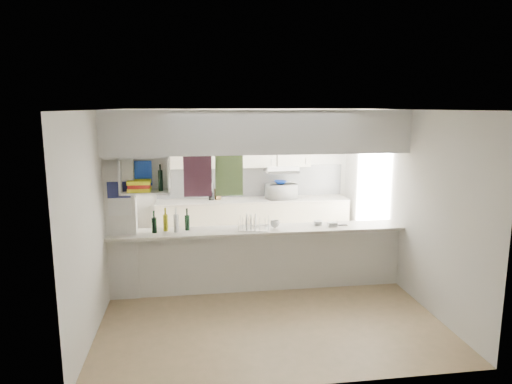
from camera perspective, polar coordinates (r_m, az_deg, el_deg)
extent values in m
plane|color=#978058|center=(6.85, 0.35, -12.05)|extent=(4.80, 4.80, 0.00)
plane|color=white|center=(6.32, 0.37, 10.26)|extent=(4.80, 4.80, 0.00)
plane|color=silver|center=(8.80, -1.94, 1.86)|extent=(4.20, 0.00, 4.20)
plane|color=silver|center=(6.50, -18.29, -1.82)|extent=(0.00, 4.80, 4.80)
plane|color=silver|center=(7.08, 17.43, -0.79)|extent=(0.00, 4.80, 4.80)
cube|color=silver|center=(6.69, 0.35, -8.57)|extent=(4.20, 0.15, 0.88)
cube|color=beige|center=(6.56, 0.36, -4.77)|extent=(4.20, 0.50, 0.04)
cube|color=white|center=(6.33, 0.37, 7.55)|extent=(4.20, 0.50, 0.60)
cube|color=silver|center=(6.47, -16.54, -1.78)|extent=(0.40, 0.18, 2.60)
cube|color=#191E4C|center=(6.33, -16.78, 0.25)|extent=(0.30, 0.01, 0.22)
cube|color=white|center=(6.37, -16.67, -1.78)|extent=(0.30, 0.01, 0.24)
cube|color=#311628|center=(6.54, -7.31, 2.10)|extent=(0.40, 0.02, 0.62)
cube|color=#1A7566|center=(6.56, -3.38, 2.20)|extent=(0.40, 0.02, 0.62)
cube|color=white|center=(6.28, -13.62, -0.01)|extent=(0.65, 0.35, 0.02)
cube|color=white|center=(6.22, -13.81, 4.30)|extent=(0.65, 0.35, 0.02)
cube|color=white|center=(6.41, -13.58, 2.34)|extent=(0.65, 0.02, 0.50)
cube|color=white|center=(6.28, -16.55, 2.05)|extent=(0.02, 0.35, 0.50)
cube|color=white|center=(6.22, -10.85, 2.22)|extent=(0.02, 0.35, 0.50)
cube|color=yellow|center=(6.29, -14.36, 0.31)|extent=(0.30, 0.24, 0.05)
cube|color=#B01F17|center=(6.28, -14.38, 0.76)|extent=(0.28, 0.22, 0.05)
cube|color=yellow|center=(6.27, -14.40, 1.21)|extent=(0.30, 0.24, 0.05)
cube|color=navy|center=(6.37, -14.05, 2.28)|extent=(0.26, 0.02, 0.34)
cylinder|color=black|center=(6.24, -11.85, 1.41)|extent=(0.06, 0.06, 0.28)
cube|color=beige|center=(8.71, -0.38, -3.95)|extent=(3.60, 0.60, 0.90)
cube|color=beige|center=(8.60, -0.38, -1.02)|extent=(3.60, 0.63, 0.03)
cube|color=silver|center=(8.83, -0.63, 1.36)|extent=(3.60, 0.03, 0.60)
cube|color=beige|center=(8.57, -1.84, 5.52)|extent=(2.62, 0.34, 0.72)
cube|color=white|center=(8.66, 3.17, 2.90)|extent=(0.60, 0.46, 0.12)
cube|color=silver|center=(8.44, 3.47, 2.46)|extent=(0.60, 0.02, 0.05)
imported|color=white|center=(8.63, 3.18, 0.10)|extent=(0.59, 0.45, 0.30)
imported|color=navy|center=(8.57, 3.05, 1.23)|extent=(0.24, 0.24, 0.06)
cube|color=silver|center=(6.53, -0.26, -4.57)|extent=(0.48, 0.40, 0.01)
cylinder|color=white|center=(6.51, -1.20, -3.59)|extent=(0.05, 0.21, 0.21)
cylinder|color=white|center=(6.50, -0.64, -3.59)|extent=(0.05, 0.21, 0.21)
cylinder|color=white|center=(6.50, -0.07, -3.60)|extent=(0.05, 0.21, 0.21)
imported|color=white|center=(6.54, 2.37, -4.02)|extent=(0.15, 0.15, 0.10)
cylinder|color=black|center=(6.46, -12.60, -4.08)|extent=(0.07, 0.07, 0.22)
cylinder|color=black|center=(6.43, -12.66, -2.72)|extent=(0.03, 0.03, 0.10)
cylinder|color=olive|center=(6.53, -11.24, -3.81)|extent=(0.07, 0.07, 0.23)
cylinder|color=olive|center=(6.49, -11.29, -2.40)|extent=(0.03, 0.03, 0.10)
cylinder|color=silver|center=(6.44, -9.94, -3.89)|extent=(0.07, 0.07, 0.25)
cylinder|color=silver|center=(6.40, -9.99, -2.39)|extent=(0.03, 0.03, 0.10)
cylinder|color=black|center=(6.52, -8.60, -3.81)|extent=(0.07, 0.07, 0.22)
cylinder|color=black|center=(6.48, -8.64, -2.47)|extent=(0.03, 0.03, 0.10)
cylinder|color=silver|center=(6.80, 7.76, -3.83)|extent=(0.13, 0.13, 0.07)
cube|color=silver|center=(6.77, 9.52, -4.01)|extent=(0.13, 0.09, 0.06)
cube|color=black|center=(6.85, 10.74, -4.07)|extent=(0.14, 0.07, 0.01)
cylinder|color=black|center=(8.57, -5.62, -0.52)|extent=(0.10, 0.10, 0.14)
cube|color=brown|center=(8.60, -4.81, -0.27)|extent=(0.12, 0.11, 0.20)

